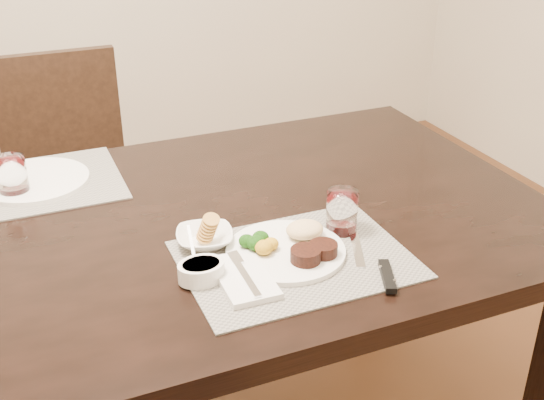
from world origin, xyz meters
name	(u,v)px	position (x,y,z in m)	size (l,w,h in m)	color
dining_table	(121,268)	(0.00, 0.00, 0.67)	(2.00, 1.00, 0.75)	black
chair_far	(70,173)	(0.00, 0.93, 0.50)	(0.42, 0.42, 0.90)	black
placemat_near	(296,259)	(0.32, -0.24, 0.75)	(0.46, 0.34, 0.00)	slate
placemat_far	(27,186)	(-0.16, 0.33, 0.75)	(0.46, 0.34, 0.00)	slate
dinner_plate	(291,247)	(0.32, -0.22, 0.77)	(0.25, 0.25, 0.04)	white
napkin_fork	(243,277)	(0.19, -0.27, 0.76)	(0.10, 0.18, 0.02)	silver
steak_knife	(380,269)	(0.45, -0.35, 0.76)	(0.07, 0.24, 0.01)	white
cracker_bowl	(205,237)	(0.16, -0.11, 0.77)	(0.14, 0.14, 0.05)	white
sauce_ramekin	(201,270)	(0.12, -0.24, 0.77)	(0.09, 0.14, 0.07)	white
wine_glass_near	(342,213)	(0.46, -0.17, 0.80)	(0.07, 0.07, 0.09)	white
far_plate	(35,181)	(-0.14, 0.34, 0.76)	(0.27, 0.27, 0.01)	white
wine_glass_far	(12,178)	(-0.19, 0.29, 0.80)	(0.07, 0.07, 0.10)	white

